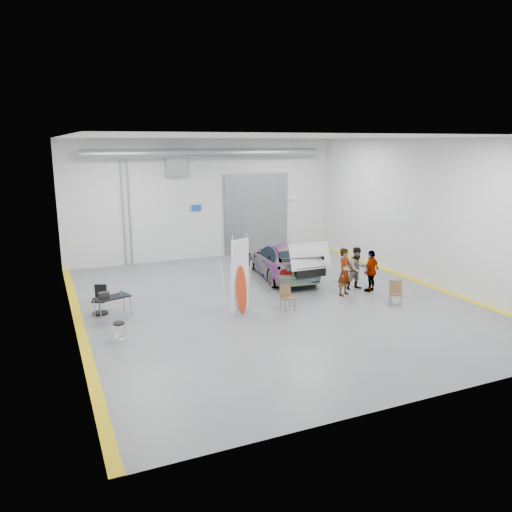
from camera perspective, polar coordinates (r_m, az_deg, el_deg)
name	(u,v)px	position (r m, az deg, el deg)	size (l,w,h in m)	color
ground	(272,301)	(18.78, 1.89, -5.19)	(16.00, 16.00, 0.00)	#5A5C61
room_shell	(255,187)	(20.04, -0.14, 7.90)	(14.02, 16.18, 6.01)	silver
sedan_car	(282,260)	(21.94, 2.99, -0.49)	(2.11, 5.18, 1.50)	white
person_a	(345,272)	(19.57, 10.11, -1.80)	(0.68, 0.44, 1.86)	#92694F
person_b	(357,268)	(20.47, 11.49, -1.39)	(0.85, 0.65, 1.73)	slate
person_c	(371,271)	(20.28, 13.04, -1.67)	(0.98, 0.40, 1.69)	#9E5034
surfboard_display	(239,282)	(17.13, -1.99, -3.03)	(0.75, 0.40, 2.79)	white
folding_chair_near	(288,303)	(17.76, 3.62, -5.33)	(0.44, 0.45, 0.90)	brown
folding_chair_far	(395,299)	(18.81, 15.65, -4.73)	(0.59, 0.64, 0.92)	brown
shop_stool	(119,334)	(15.34, -15.34, -8.56)	(0.35, 0.35, 0.69)	black
work_table	(110,297)	(17.55, -16.35, -4.52)	(1.29, 0.91, 0.95)	gray
office_chair	(99,301)	(18.20, -17.46, -4.96)	(0.57, 0.60, 0.99)	black
trunk_lid	(309,254)	(19.75, 6.04, 0.24)	(1.75, 1.06, 0.04)	silver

